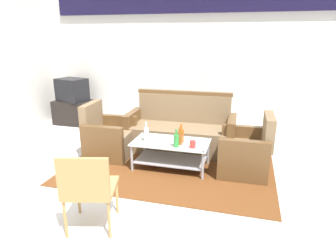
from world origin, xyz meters
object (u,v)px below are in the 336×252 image
Objects in this scene: bottle_green at (176,140)px; tv_stand at (74,112)px; armchair_right at (246,153)px; wicker_chair at (88,186)px; cup at (193,144)px; armchair_left at (109,138)px; television at (72,90)px; coffee_table at (171,151)px; couch at (181,132)px; bottle_brown at (180,138)px; bottle_clear at (146,134)px; bottle_orange at (181,135)px.

tv_stand is (-2.77, 1.84, -0.25)m from bottle_green.
tv_stand is (-3.70, 1.52, -0.03)m from armchair_right.
wicker_chair reaches higher than bottle_green.
armchair_left is at bearing 166.06° from cup.
coffee_table is at bearing 163.79° from television.
couch is at bearing 113.97° from armchair_left.
armchair_right is 1.01m from bottle_green.
armchair_left is 1.29m from bottle_brown.
couch is 2.27× the size of tv_stand.
cup is at bearing -31.23° from tv_stand.
armchair_right reaches higher than cup.
armchair_left is 1.00× the size of armchair_right.
coffee_table is 0.43m from bottle_clear.
tv_stand is 3.99m from wicker_chair.
tv_stand is 0.50m from television.
cup is at bearing 111.25° from armchair_right.
coffee_table is at bearing 152.81° from bottle_brown.
bottle_clear is at bearing 73.50° from wicker_chair.
television is (0.00, 0.00, 0.50)m from tv_stand.
coffee_table is 0.28m from bottle_orange.
couch reaches higher than bottle_green.
bottle_orange is 2.65× the size of cup.
bottle_brown is 0.32× the size of tv_stand.
bottle_clear is 0.37× the size of tv_stand.
bottle_brown is 0.99× the size of bottle_green.
bottle_brown is 1.65m from wicker_chair.
coffee_table is 1.58× the size of television.
armchair_left reaches higher than bottle_orange.
wicker_chair is at bearing -91.82° from bottle_clear.
coffee_table is at bearing 75.98° from armchair_left.
armchair_right is 2.89× the size of bottle_clear.
cup is at bearing 72.72° from armchair_left.
television reaches higher than bottle_clear.
bottle_orange is 3.24m from television.
couch reaches higher than bottle_clear.
bottle_green is at bearing 98.10° from couch.
television reaches higher than bottle_green.
wicker_chair reaches higher than bottle_orange.
bottle_orange reaches higher than bottle_green.
armchair_left is 2.15m from armchair_right.
bottle_orange reaches higher than bottle_brown.
bottle_clear is 0.42× the size of television.
couch is 1.65× the size of coffee_table.
bottle_brown is at bearing -31.90° from tv_stand.
television reaches higher than cup.
armchair_right is (1.09, -0.61, -0.03)m from couch.
bottle_orange is 0.50m from bottle_clear.
television is at bearing 74.02° from tv_stand.
cup is 0.12× the size of tv_stand.
couch is 0.77m from bottle_orange.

